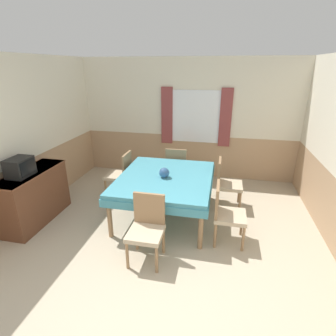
{
  "coord_description": "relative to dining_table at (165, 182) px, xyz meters",
  "views": [
    {
      "loc": [
        0.77,
        -1.78,
        2.41
      ],
      "look_at": [
        -0.04,
        2.08,
        0.87
      ],
      "focal_mm": 28.0,
      "sensor_mm": 36.0,
      "label": 1
    }
  ],
  "objects": [
    {
      "name": "chair_head_window",
      "position": [
        -0.0,
        1.11,
        -0.14
      ],
      "size": [
        0.44,
        0.44,
        0.89
      ],
      "color": "#93704C",
      "rests_on": "ground_plane"
    },
    {
      "name": "wall_back",
      "position": [
        0.1,
        1.89,
        0.68
      ],
      "size": [
        5.14,
        0.09,
        2.6
      ],
      "color": "silver",
      "rests_on": "ground_plane"
    },
    {
      "name": "chair_right_far",
      "position": [
        0.99,
        0.53,
        -0.14
      ],
      "size": [
        0.44,
        0.44,
        0.89
      ],
      "rotation": [
        0.0,
        0.0,
        4.71
      ],
      "color": "#93704C",
      "rests_on": "ground_plane"
    },
    {
      "name": "dining_table",
      "position": [
        0.0,
        0.0,
        0.0
      ],
      "size": [
        1.53,
        1.75,
        0.72
      ],
      "color": "teal",
      "rests_on": "ground_plane"
    },
    {
      "name": "ground_plane",
      "position": [
        0.09,
        -2.08,
        -0.62
      ],
      "size": [
        16.0,
        16.0,
        0.0
      ],
      "primitive_type": "plane",
      "color": "tan"
    },
    {
      "name": "chair_head_near",
      "position": [
        0.0,
        -1.11,
        -0.14
      ],
      "size": [
        0.44,
        0.44,
        0.89
      ],
      "rotation": [
        0.0,
        0.0,
        3.14
      ],
      "color": "#93704C",
      "rests_on": "ground_plane"
    },
    {
      "name": "sideboard",
      "position": [
        -2.04,
        -0.61,
        -0.18
      ],
      "size": [
        0.46,
        1.25,
        0.87
      ],
      "color": "brown",
      "rests_on": "ground_plane"
    },
    {
      "name": "tv",
      "position": [
        -2.05,
        -0.76,
        0.38
      ],
      "size": [
        0.29,
        0.36,
        0.28
      ],
      "color": "black",
      "rests_on": "sideboard"
    },
    {
      "name": "chair_right_near",
      "position": [
        0.99,
        -0.53,
        -0.14
      ],
      "size": [
        0.44,
        0.44,
        0.89
      ],
      "rotation": [
        0.0,
        0.0,
        4.71
      ],
      "color": "#93704C",
      "rests_on": "ground_plane"
    },
    {
      "name": "wall_left",
      "position": [
        -2.31,
        -0.11,
        0.68
      ],
      "size": [
        0.05,
        4.35,
        2.6
      ],
      "color": "silver",
      "rests_on": "ground_plane"
    },
    {
      "name": "vase",
      "position": [
        -0.01,
        -0.05,
        0.18
      ],
      "size": [
        0.17,
        0.17,
        0.17
      ],
      "color": "#335684",
      "rests_on": "dining_table"
    },
    {
      "name": "chair_left_far",
      "position": [
        -0.99,
        0.53,
        -0.14
      ],
      "size": [
        0.44,
        0.44,
        0.89
      ],
      "rotation": [
        0.0,
        0.0,
        1.57
      ],
      "color": "#93704C",
      "rests_on": "ground_plane"
    }
  ]
}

